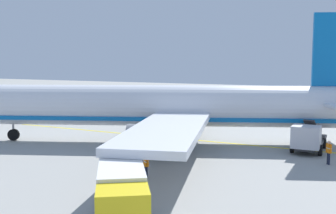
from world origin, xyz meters
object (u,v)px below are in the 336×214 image
Objects in this scene: airliner_foreground at (160,107)px; service_truck_catering at (122,194)px; crew_loader_left at (329,151)px; crew_loader_right at (146,164)px; service_truck_baggage at (308,138)px.

service_truck_catering is (-17.92, -7.15, -1.92)m from airliner_foreground.
crew_loader_left is at bearing -25.80° from service_truck_catering.
crew_loader_left is (16.10, -7.78, -0.41)m from service_truck_catering.
service_truck_catering is at bearing -158.24° from airliner_foreground.
airliner_foreground is 11.93m from crew_loader_right.
crew_loader_right is at bearing 20.58° from service_truck_catering.
service_truck_catering is 3.46× the size of crew_loader_left.
service_truck_baggage is at bearing -81.57° from airliner_foreground.
service_truck_baggage reaches higher than service_truck_catering.
crew_loader_left reaches higher than crew_loader_right.
service_truck_catering is at bearing 163.55° from service_truck_baggage.
airliner_foreground is 13.34m from service_truck_baggage.
service_truck_catering is 17.88m from crew_loader_left.
airliner_foreground is at bearing 98.43° from service_truck_baggage.
airliner_foreground is 5.61× the size of service_truck_baggage.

